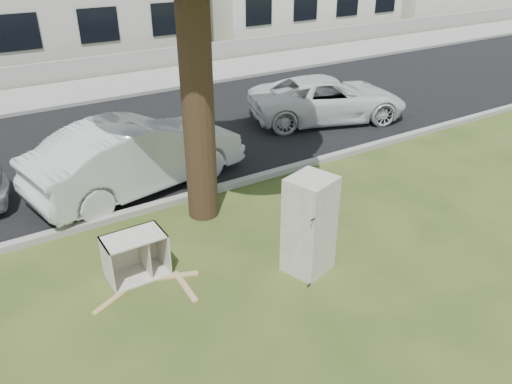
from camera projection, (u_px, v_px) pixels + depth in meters
ground at (277, 255)px, 8.00m from camera, size 120.00×120.00×0.00m
road at (142, 138)px, 12.49m from camera, size 120.00×7.00×0.01m
kerb_near at (207, 194)px, 9.83m from camera, size 120.00×0.18×0.12m
kerb_far at (100, 102)px, 15.15m from camera, size 120.00×0.18×0.12m
sidewalk at (86, 90)px, 16.24m from camera, size 120.00×2.80×0.01m
low_wall at (72, 70)px, 17.27m from camera, size 120.00×0.15×0.70m
fridge at (309, 225)px, 7.33m from camera, size 0.78×0.75×1.54m
cabinet at (136, 256)px, 7.36m from camera, size 0.89×0.55×0.69m
plank_a at (123, 292)px, 7.15m from camera, size 1.02×0.57×0.02m
plank_b at (164, 277)px, 7.45m from camera, size 0.98×0.43×0.02m
plank_c at (185, 286)px, 7.27m from camera, size 0.12×0.78×0.02m
car_center at (138, 154)px, 9.79m from camera, size 4.55×2.35×1.43m
car_right at (328, 99)px, 13.47m from camera, size 4.64×3.21×1.18m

